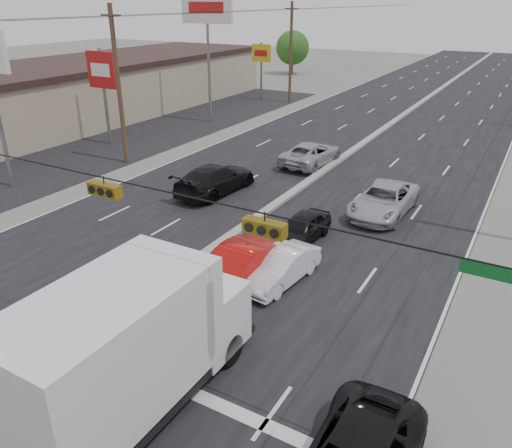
{
  "coord_description": "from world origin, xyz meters",
  "views": [
    {
      "loc": [
        11.46,
        -9.05,
        10.22
      ],
      "look_at": [
        2.66,
        6.31,
        2.2
      ],
      "focal_mm": 35.0,
      "sensor_mm": 36.0,
      "label": 1
    }
  ],
  "objects_px": {
    "pole_sign_mid": "(102,75)",
    "queue_car_a": "(302,228)",
    "tree_left_far": "(293,48)",
    "red_sedan": "(235,269)",
    "utility_pole_left_b": "(119,86)",
    "queue_car_b": "(281,268)",
    "oncoming_near": "(215,179)",
    "pole_sign_billboard": "(207,16)",
    "box_truck": "(132,346)",
    "oncoming_far": "(311,154)",
    "tan_sedan": "(109,391)",
    "utility_pole_left_c": "(291,53)",
    "pole_sign_far": "(261,58)",
    "queue_car_c": "(384,200)"
  },
  "relations": [
    {
      "from": "pole_sign_billboard",
      "to": "oncoming_near",
      "type": "distance_m",
      "value": 19.85
    },
    {
      "from": "utility_pole_left_c",
      "to": "pole_sign_mid",
      "type": "distance_m",
      "value": 22.46
    },
    {
      "from": "tree_left_far",
      "to": "pole_sign_mid",
      "type": "bearing_deg",
      "value": -83.21
    },
    {
      "from": "tan_sedan",
      "to": "pole_sign_far",
      "type": "bearing_deg",
      "value": 110.6
    },
    {
      "from": "utility_pole_left_b",
      "to": "box_truck",
      "type": "distance_m",
      "value": 23.26
    },
    {
      "from": "pole_sign_mid",
      "to": "box_truck",
      "type": "bearing_deg",
      "value": -43.72
    },
    {
      "from": "utility_pole_left_b",
      "to": "utility_pole_left_c",
      "type": "xyz_separation_m",
      "value": [
        0.0,
        25.0,
        0.0
      ]
    },
    {
      "from": "red_sedan",
      "to": "queue_car_c",
      "type": "distance_m",
      "value": 10.31
    },
    {
      "from": "utility_pole_left_b",
      "to": "pole_sign_billboard",
      "type": "distance_m",
      "value": 13.68
    },
    {
      "from": "pole_sign_mid",
      "to": "pole_sign_billboard",
      "type": "relative_size",
      "value": 0.64
    },
    {
      "from": "box_truck",
      "to": "oncoming_near",
      "type": "bearing_deg",
      "value": 116.94
    },
    {
      "from": "pole_sign_mid",
      "to": "tan_sedan",
      "type": "distance_m",
      "value": 28.69
    },
    {
      "from": "pole_sign_billboard",
      "to": "tree_left_far",
      "type": "distance_m",
      "value": 33.27
    },
    {
      "from": "queue_car_c",
      "to": "oncoming_far",
      "type": "distance_m",
      "value": 8.93
    },
    {
      "from": "tree_left_far",
      "to": "red_sedan",
      "type": "xyz_separation_m",
      "value": [
        24.48,
        -55.0,
        -2.93
      ]
    },
    {
      "from": "utility_pole_left_b",
      "to": "red_sedan",
      "type": "bearing_deg",
      "value": -33.72
    },
    {
      "from": "pole_sign_far",
      "to": "queue_car_a",
      "type": "relative_size",
      "value": 1.58
    },
    {
      "from": "utility_pole_left_b",
      "to": "pole_sign_mid",
      "type": "height_order",
      "value": "utility_pole_left_b"
    },
    {
      "from": "tan_sedan",
      "to": "queue_car_a",
      "type": "bearing_deg",
      "value": 86.25
    },
    {
      "from": "tree_left_far",
      "to": "box_truck",
      "type": "relative_size",
      "value": 0.78
    },
    {
      "from": "pole_sign_billboard",
      "to": "queue_car_c",
      "type": "distance_m",
      "value": 25.09
    },
    {
      "from": "box_truck",
      "to": "red_sedan",
      "type": "bearing_deg",
      "value": 98.89
    },
    {
      "from": "box_truck",
      "to": "pole_sign_billboard",
      "type": "bearing_deg",
      "value": 121.44
    },
    {
      "from": "pole_sign_far",
      "to": "tree_left_far",
      "type": "relative_size",
      "value": 0.98
    },
    {
      "from": "pole_sign_far",
      "to": "utility_pole_left_c",
      "type": "bearing_deg",
      "value": 0.0
    },
    {
      "from": "pole_sign_mid",
      "to": "queue_car_a",
      "type": "xyz_separation_m",
      "value": [
        20.0,
        -8.08,
        -4.47
      ]
    },
    {
      "from": "queue_car_b",
      "to": "oncoming_near",
      "type": "xyz_separation_m",
      "value": [
        -7.83,
        7.04,
        0.16
      ]
    },
    {
      "from": "red_sedan",
      "to": "queue_car_b",
      "type": "height_order",
      "value": "red_sedan"
    },
    {
      "from": "pole_sign_far",
      "to": "box_truck",
      "type": "bearing_deg",
      "value": -64.89
    },
    {
      "from": "box_truck",
      "to": "red_sedan",
      "type": "xyz_separation_m",
      "value": [
        -1.02,
        6.61,
        -1.26
      ]
    },
    {
      "from": "tree_left_far",
      "to": "oncoming_near",
      "type": "relative_size",
      "value": 1.09
    },
    {
      "from": "tan_sedan",
      "to": "oncoming_far",
      "type": "bearing_deg",
      "value": 97.16
    },
    {
      "from": "pole_sign_far",
      "to": "tan_sedan",
      "type": "height_order",
      "value": "pole_sign_far"
    },
    {
      "from": "red_sedan",
      "to": "tree_left_far",
      "type": "bearing_deg",
      "value": 117.59
    },
    {
      "from": "pole_sign_mid",
      "to": "queue_car_a",
      "type": "height_order",
      "value": "pole_sign_mid"
    },
    {
      "from": "utility_pole_left_b",
      "to": "queue_car_c",
      "type": "height_order",
      "value": "utility_pole_left_b"
    },
    {
      "from": "oncoming_far",
      "to": "queue_car_a",
      "type": "bearing_deg",
      "value": 115.2
    },
    {
      "from": "pole_sign_billboard",
      "to": "queue_car_c",
      "type": "height_order",
      "value": "pole_sign_billboard"
    },
    {
      "from": "pole_sign_mid",
      "to": "oncoming_far",
      "type": "distance_m",
      "value": 16.44
    },
    {
      "from": "pole_sign_far",
      "to": "utility_pole_left_b",
      "type": "bearing_deg",
      "value": -82.03
    },
    {
      "from": "box_truck",
      "to": "queue_car_a",
      "type": "bearing_deg",
      "value": 92.63
    },
    {
      "from": "tan_sedan",
      "to": "oncoming_far",
      "type": "distance_m",
      "value": 23.34
    },
    {
      "from": "pole_sign_billboard",
      "to": "queue_car_b",
      "type": "distance_m",
      "value": 29.67
    },
    {
      "from": "tan_sedan",
      "to": "oncoming_near",
      "type": "relative_size",
      "value": 0.87
    },
    {
      "from": "tan_sedan",
      "to": "box_truck",
      "type": "bearing_deg",
      "value": 40.98
    },
    {
      "from": "tan_sedan",
      "to": "queue_car_a",
      "type": "xyz_separation_m",
      "value": [
        0.02,
        12.03,
        -0.06
      ]
    },
    {
      "from": "utility_pole_left_c",
      "to": "pole_sign_far",
      "type": "xyz_separation_m",
      "value": [
        -3.5,
        -0.0,
        -0.7
      ]
    },
    {
      "from": "red_sedan",
      "to": "queue_car_a",
      "type": "xyz_separation_m",
      "value": [
        0.52,
        4.92,
        -0.14
      ]
    },
    {
      "from": "utility_pole_left_b",
      "to": "queue_car_a",
      "type": "distance_m",
      "value": 16.91
    },
    {
      "from": "utility_pole_left_c",
      "to": "tree_left_far",
      "type": "relative_size",
      "value": 1.63
    }
  ]
}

